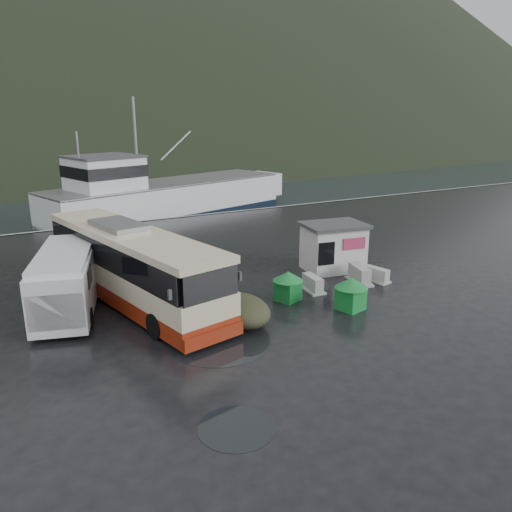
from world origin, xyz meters
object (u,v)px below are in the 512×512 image
jersey_barrier_a (359,282)px  jersey_barrier_c (376,281)px  waste_bin_right (288,300)px  dome_tent (242,324)px  white_van (70,311)px  fishing_trawler (169,204)px  waste_bin_left (350,309)px  jersey_barrier_b (312,291)px  coach_bus (134,301)px  ticket_kiosk (332,269)px

jersey_barrier_a → jersey_barrier_c: 0.95m
waste_bin_right → dome_tent: size_ratio=0.47×
white_van → fishing_trawler: 26.77m
white_van → dome_tent: white_van is taller
waste_bin_left → jersey_barrier_b: size_ratio=0.98×
fishing_trawler → coach_bus: bearing=-129.5°
white_van → fishing_trawler: fishing_trawler is taller
dome_tent → fishing_trawler: fishing_trawler is taller
coach_bus → jersey_barrier_a: bearing=-27.3°
waste_bin_right → ticket_kiosk: ticket_kiosk is taller
dome_tent → jersey_barrier_c: 8.80m
waste_bin_right → fishing_trawler: bearing=82.7°
jersey_barrier_c → fishing_trawler: fishing_trawler is taller
jersey_barrier_a → fishing_trawler: 26.73m
dome_tent → jersey_barrier_c: bearing=9.8°
waste_bin_right → coach_bus: bearing=152.3°
dome_tent → ticket_kiosk: size_ratio=0.90×
ticket_kiosk → white_van: bearing=-174.2°
jersey_barrier_b → fishing_trawler: bearing=86.4°
jersey_barrier_a → jersey_barrier_b: (-2.86, 0.14, 0.00)m
dome_tent → fishing_trawler: (6.59, 28.46, 0.00)m
waste_bin_left → jersey_barrier_c: bearing=33.4°
dome_tent → ticket_kiosk: 8.93m
waste_bin_left → dome_tent: (-5.02, 0.91, 0.00)m
jersey_barrier_c → waste_bin_right: bearing=-178.8°
waste_bin_left → waste_bin_right: (-1.89, 2.30, 0.00)m
coach_bus → jersey_barrier_b: (8.19, -2.86, 0.00)m
waste_bin_right → dome_tent: 3.42m
jersey_barrier_b → fishing_trawler: (1.69, 26.57, 0.00)m
ticket_kiosk → jersey_barrier_b: size_ratio=2.22×
white_van → jersey_barrier_a: size_ratio=3.84×
white_van → jersey_barrier_a: (13.91, -3.16, 0.00)m
waste_bin_left → dome_tent: waste_bin_left is taller
jersey_barrier_a → jersey_barrier_b: size_ratio=1.15×
jersey_barrier_b → fishing_trawler: 26.62m
jersey_barrier_c → fishing_trawler: 27.04m
coach_bus → waste_bin_left: size_ratio=8.57×
waste_bin_right → jersey_barrier_c: waste_bin_right is taller
waste_bin_left → jersey_barrier_b: waste_bin_left is taller
waste_bin_left → fishing_trawler: size_ratio=0.05×
waste_bin_right → jersey_barrier_a: bearing=4.6°
ticket_kiosk → jersey_barrier_c: size_ratio=2.32×
coach_bus → jersey_barrier_a: (11.05, -3.00, 0.00)m
ticket_kiosk → waste_bin_right: bearing=-140.5°
waste_bin_left → ticket_kiosk: (2.86, 5.14, 0.00)m
white_van → fishing_trawler: size_ratio=0.24×
white_van → ticket_kiosk: 14.04m
waste_bin_right → jersey_barrier_c: (5.55, 0.12, 0.00)m
white_van → jersey_barrier_c: (14.82, -3.42, 0.00)m
dome_tent → white_van: bearing=141.3°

